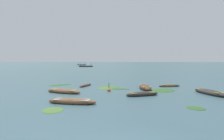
# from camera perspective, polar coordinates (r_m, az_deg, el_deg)

# --- Properties ---
(ground_plane) EXTENTS (6000.00, 6000.00, 0.00)m
(ground_plane) POSITION_cam_1_polar(r_m,az_deg,el_deg) (1506.02, -5.59, 2.63)
(ground_plane) COLOR #385660
(mountain_1) EXTENTS (1505.81, 1505.81, 491.42)m
(mountain_1) POSITION_cam_1_polar(r_m,az_deg,el_deg) (1857.88, -14.60, 10.18)
(mountain_1) COLOR slate
(mountain_1) RESTS_ON ground
(mountain_2) EXTENTS (1268.85, 1268.85, 418.82)m
(mountain_2) POSITION_cam_1_polar(r_m,az_deg,el_deg) (1891.19, 9.32, 8.99)
(mountain_2) COLOR #56665B
(mountain_2) RESTS_ON ground
(mountain_3) EXTENTS (804.87, 804.87, 285.76)m
(mountain_3) POSITION_cam_1_polar(r_m,az_deg,el_deg) (2114.25, 30.06, 6.19)
(mountain_3) COLOR slate
(mountain_3) RESTS_ON ground
(rowboat_0) EXTENTS (4.37, 3.08, 0.56)m
(rowboat_0) POSITION_cam_1_polar(r_m,az_deg,el_deg) (20.39, -15.47, -6.66)
(rowboat_0) COLOR brown
(rowboat_0) RESTS_ON ground
(rowboat_1) EXTENTS (2.00, 3.10, 0.38)m
(rowboat_1) POSITION_cam_1_polar(r_m,az_deg,el_deg) (25.21, -8.64, -4.92)
(rowboat_1) COLOR brown
(rowboat_1) RESTS_ON ground
(rowboat_2) EXTENTS (1.79, 4.40, 0.61)m
(rowboat_2) POSITION_cam_1_polar(r_m,az_deg,el_deg) (21.54, 29.15, -6.37)
(rowboat_2) COLOR #2D2826
(rowboat_2) RESTS_ON ground
(rowboat_3) EXTENTS (1.60, 4.12, 0.72)m
(rowboat_3) POSITION_cam_1_polar(r_m,az_deg,el_deg) (22.65, 10.68, -5.55)
(rowboat_3) COLOR #4C3323
(rowboat_3) RESTS_ON ground
(rowboat_4) EXTENTS (4.29, 2.10, 0.53)m
(rowboat_4) POSITION_cam_1_polar(r_m,az_deg,el_deg) (15.18, -12.88, -9.92)
(rowboat_4) COLOR brown
(rowboat_4) RESTS_ON ground
(rowboat_5) EXTENTS (3.71, 1.69, 0.52)m
(rowboat_5) POSITION_cam_1_polar(r_m,az_deg,el_deg) (18.35, 9.80, -7.70)
(rowboat_5) COLOR #2D2826
(rowboat_5) RESTS_ON ground
(rowboat_6) EXTENTS (3.17, 0.98, 0.40)m
(rowboat_6) POSITION_cam_1_polar(r_m,az_deg,el_deg) (25.78, 18.13, -4.84)
(rowboat_6) COLOR brown
(rowboat_6) RESTS_ON ground
(ferry_0) EXTENTS (8.25, 3.16, 2.54)m
(ferry_0) POSITION_cam_1_polar(r_m,az_deg,el_deg) (168.44, -9.87, 1.70)
(ferry_0) COLOR navy
(ferry_0) RESTS_ON ground
(ferry_1) EXTENTS (9.29, 4.03, 2.54)m
(ferry_1) POSITION_cam_1_polar(r_m,az_deg,el_deg) (116.70, -8.50, 1.26)
(ferry_1) COLOR #2D2826
(ferry_1) RESTS_ON ground
(mooring_buoy) EXTENTS (0.43, 0.43, 1.12)m
(mooring_buoy) POSITION_cam_1_polar(r_m,az_deg,el_deg) (20.66, -1.00, -6.64)
(mooring_buoy) COLOR #DB4C1E
(mooring_buoy) RESTS_ON ground
(weed_patch_0) EXTENTS (3.78, 3.07, 0.14)m
(weed_patch_0) POSITION_cam_1_polar(r_m,az_deg,el_deg) (27.04, -16.48, -4.74)
(weed_patch_0) COLOR #2D5628
(weed_patch_0) RESTS_ON ground
(weed_patch_1) EXTENTS (1.81, 1.84, 0.14)m
(weed_patch_1) POSITION_cam_1_polar(r_m,az_deg,el_deg) (14.74, 25.60, -11.18)
(weed_patch_1) COLOR #2D5628
(weed_patch_1) RESTS_ON ground
(weed_patch_2) EXTENTS (2.86, 3.03, 0.14)m
(weed_patch_2) POSITION_cam_1_polar(r_m,az_deg,el_deg) (23.12, -1.78, -5.89)
(weed_patch_2) COLOR #477033
(weed_patch_2) RESTS_ON ground
(weed_patch_3) EXTENTS (4.39, 4.32, 0.14)m
(weed_patch_3) POSITION_cam_1_polar(r_m,az_deg,el_deg) (22.02, 16.14, -6.44)
(weed_patch_3) COLOR #2D5628
(weed_patch_3) RESTS_ON ground
(weed_patch_4) EXTENTS (2.65, 1.53, 0.14)m
(weed_patch_4) POSITION_cam_1_polar(r_m,az_deg,el_deg) (22.30, 2.63, -6.22)
(weed_patch_4) COLOR #2D5628
(weed_patch_4) RESTS_ON ground
(weed_patch_5) EXTENTS (1.93, 2.09, 0.14)m
(weed_patch_5) POSITION_cam_1_polar(r_m,az_deg,el_deg) (13.50, -18.73, -12.33)
(weed_patch_5) COLOR #477033
(weed_patch_5) RESTS_ON ground
(weed_patch_6) EXTENTS (3.09, 2.76, 0.14)m
(weed_patch_6) POSITION_cam_1_polar(r_m,az_deg,el_deg) (23.69, -1.06, -5.68)
(weed_patch_6) COLOR #38662D
(weed_patch_6) RESTS_ON ground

